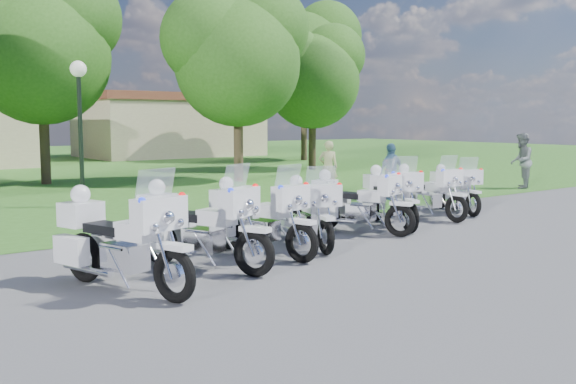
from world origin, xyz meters
TOP-DOWN VIEW (x-y plane):
  - ground at (0.00, 0.00)m, footprint 100.00×100.00m
  - grass_lawn at (0.00, 27.00)m, footprint 100.00×48.00m
  - motorcycle_0 at (-5.20, -0.52)m, footprint 1.35×2.55m
  - motorcycle_1 at (-3.69, -0.04)m, footprint 1.50×2.41m
  - motorcycle_2 at (-2.30, 0.29)m, footprint 1.14×2.43m
  - motorcycle_3 at (-0.99, 0.47)m, footprint 1.26×2.24m
  - motorcycle_4 at (0.67, 0.90)m, footprint 1.33×2.28m
  - motorcycle_5 at (1.89, 1.09)m, footprint 1.33×2.32m
  - motorcycle_6 at (3.47, 1.41)m, footprint 0.78×2.34m
  - motorcycle_7 at (4.84, 1.63)m, footprint 1.20×2.10m
  - lamp_post at (-2.59, 8.35)m, footprint 0.44×0.44m
  - tree_1 at (-1.49, 15.53)m, footprint 5.91×5.04m
  - tree_2 at (4.84, 12.09)m, footprint 5.68×4.85m
  - tree_3 at (11.00, 15.07)m, footprint 5.27×4.49m
  - tree_4 at (15.17, 20.97)m, footprint 7.05×6.02m
  - building_east at (11.00, 30.00)m, footprint 11.44×7.28m
  - bystander_a at (4.83, 6.63)m, footprint 0.75×0.70m
  - bystander_b at (11.31, 3.86)m, footprint 1.18×1.09m
  - bystander_c at (5.34, 4.34)m, footprint 1.02×0.47m

SIDE VIEW (x-z plane):
  - ground at x=0.00m, z-range 0.00..0.00m
  - grass_lawn at x=0.00m, z-range 0.00..0.01m
  - motorcycle_7 at x=4.84m, z-range -0.12..1.35m
  - motorcycle_3 at x=-0.99m, z-range -0.13..1.44m
  - motorcycle_6 at x=3.47m, z-range -0.13..1.44m
  - motorcycle_4 at x=0.67m, z-range -0.13..1.48m
  - motorcycle_5 at x=1.89m, z-range -0.13..1.50m
  - motorcycle_2 at x=-2.30m, z-range -0.13..1.52m
  - motorcycle_1 at x=-3.69m, z-range -0.14..1.59m
  - motorcycle_0 at x=-5.20m, z-range -0.14..1.62m
  - bystander_c at x=5.34m, z-range 0.00..1.70m
  - bystander_a at x=4.83m, z-range 0.00..1.72m
  - bystander_b at x=11.31m, z-range 0.00..1.94m
  - building_east at x=11.00m, z-range 0.02..4.12m
  - lamp_post at x=-2.59m, z-range 1.03..5.01m
  - tree_3 at x=11.00m, z-range 1.13..8.15m
  - tree_2 at x=4.84m, z-range 1.22..8.80m
  - tree_1 at x=-1.49m, z-range 1.27..9.15m
  - tree_4 at x=15.17m, z-range 1.52..10.92m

